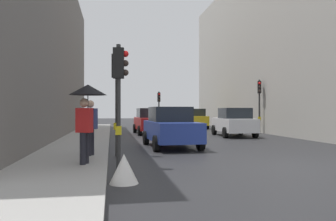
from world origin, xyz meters
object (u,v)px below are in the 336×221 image
traffic_light_near_left (119,83)px  warning_sign_triangle (124,169)px  car_yellow_taxi (194,119)px  pedestrian_with_umbrella (87,102)px  traffic_light_near_right (118,84)px  pedestrian_with_grey_backpack (89,124)px  car_silver_hatchback (178,117)px  car_blue_van (171,127)px  car_white_compact (234,122)px  traffic_light_far_median (159,103)px  car_red_sedan (150,121)px  traffic_light_mid_street (259,96)px

traffic_light_near_left → warning_sign_triangle: traffic_light_near_left is taller
car_yellow_taxi → pedestrian_with_umbrella: 21.21m
traffic_light_near_right → pedestrian_with_grey_backpack: bearing=-136.8°
traffic_light_near_right → car_silver_hatchback: size_ratio=0.86×
car_yellow_taxi → car_blue_van: (-4.73, -14.61, 0.00)m
car_white_compact → traffic_light_near_right: bearing=-133.1°
car_white_compact → car_yellow_taxi: bearing=91.4°
traffic_light_far_median → warning_sign_triangle: size_ratio=5.15×
car_yellow_taxi → car_blue_van: size_ratio=0.99×
car_blue_van → car_silver_hatchback: same height
traffic_light_near_right → car_silver_hatchback: traffic_light_near_right is taller
traffic_light_near_right → pedestrian_with_grey_backpack: traffic_light_near_right is taller
car_blue_van → car_red_sedan: (0.06, 8.29, 0.00)m
traffic_light_near_left → traffic_light_far_median: (4.10, 20.81, -0.06)m
traffic_light_near_left → car_silver_hatchback: bearing=75.4°
traffic_light_far_median → warning_sign_triangle: traffic_light_far_median is taller
traffic_light_near_right → car_blue_van: (2.34, 2.41, -1.67)m
car_yellow_taxi → car_white_compact: (0.22, -9.24, 0.00)m
pedestrian_with_grey_backpack → car_red_sedan: bearing=74.0°
car_white_compact → car_red_sedan: bearing=149.1°
traffic_light_near_right → warning_sign_triangle: traffic_light_near_right is taller
traffic_light_far_median → traffic_light_mid_street: size_ratio=0.89×
car_white_compact → car_blue_van: size_ratio=1.01×
traffic_light_far_median → traffic_light_near_right: bearing=-102.6°
car_silver_hatchback → traffic_light_near_left: bearing=-104.6°
pedestrian_with_umbrella → warning_sign_triangle: bearing=-63.2°
car_red_sedan → warning_sign_triangle: 15.35m
car_blue_van → car_silver_hatchback: (5.35, 24.60, 0.00)m
warning_sign_triangle → car_silver_hatchback: bearing=76.4°
car_yellow_taxi → warning_sign_triangle: 22.60m
car_yellow_taxi → car_blue_van: same height
pedestrian_with_umbrella → pedestrian_with_grey_backpack: 1.89m
traffic_light_mid_street → traffic_light_far_median: bearing=124.6°
traffic_light_far_median → car_red_sedan: size_ratio=0.78×
pedestrian_with_umbrella → traffic_light_far_median: bearing=76.6°
car_white_compact → car_red_sedan: same height
traffic_light_near_right → car_silver_hatchback: bearing=74.1°
traffic_light_near_right → car_yellow_taxi: traffic_light_near_right is taller
pedestrian_with_grey_backpack → car_blue_van: bearing=45.1°
car_white_compact → pedestrian_with_umbrella: bearing=-128.1°
traffic_light_far_median → pedestrian_with_umbrella: bearing=-103.4°
pedestrian_with_umbrella → warning_sign_triangle: 2.55m
warning_sign_triangle → traffic_light_far_median: bearing=79.9°
traffic_light_mid_street → pedestrian_with_grey_backpack: size_ratio=2.12×
pedestrian_with_umbrella → warning_sign_triangle: size_ratio=3.29×
traffic_light_near_right → car_red_sedan: 11.09m
traffic_light_near_right → car_white_compact: bearing=46.9°
traffic_light_near_right → traffic_light_near_left: bearing=-89.9°
pedestrian_with_grey_backpack → car_yellow_taxi: bearing=65.9°
car_white_compact → car_blue_van: 7.31m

